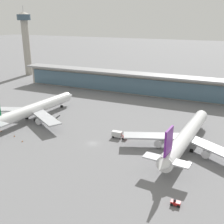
{
  "coord_description": "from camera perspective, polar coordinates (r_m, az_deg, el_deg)",
  "views": [
    {
      "loc": [
        52.71,
        -96.21,
        52.33
      ],
      "look_at": [
        0.0,
        20.54,
        8.09
      ],
      "focal_mm": 44.24,
      "sensor_mm": 36.0,
      "label": 1
    }
  ],
  "objects": [
    {
      "name": "ground_plane",
      "position": [
        121.54,
        -4.01,
        -6.5
      ],
      "size": [
        1200.0,
        1200.0,
        0.0
      ],
      "primitive_type": "plane",
      "color": "slate"
    },
    {
      "name": "airliner_left_stand",
      "position": [
        153.2,
        -16.1,
        0.5
      ],
      "size": [
        50.56,
        66.07,
        17.59
      ],
      "color": "white",
      "rests_on": "ground"
    },
    {
      "name": "airliner_centre_stand",
      "position": [
        118.21,
        14.98,
        -4.95
      ],
      "size": [
        50.61,
        66.07,
        17.59
      ],
      "color": "white",
      "rests_on": "ground"
    },
    {
      "name": "service_truck_under_wing_red",
      "position": [
        125.88,
        1.38,
        -4.67
      ],
      "size": [
        7.35,
        2.52,
        3.1
      ],
      "color": "#B21E1E",
      "rests_on": "ground"
    },
    {
      "name": "service_truck_mid_apron_olive",
      "position": [
        148.31,
        -12.0,
        -1.71
      ],
      "size": [
        3.76,
        6.82,
        2.7
      ],
      "color": "olive",
      "rests_on": "ground"
    },
    {
      "name": "service_truck_by_tail_red",
      "position": [
        86.88,
        12.99,
        -17.83
      ],
      "size": [
        2.89,
        1.75,
        2.05
      ],
      "color": "#B21E1E",
      "rests_on": "ground"
    },
    {
      "name": "terminal_building",
      "position": [
        195.13,
        8.01,
        5.7
      ],
      "size": [
        204.43,
        12.8,
        15.2
      ],
      "color": "#9E998E",
      "rests_on": "ground"
    },
    {
      "name": "control_tower",
      "position": [
        274.13,
        -17.41,
        14.37
      ],
      "size": [
        12.0,
        12.0,
        61.97
      ],
      "color": "#9E998E",
      "rests_on": "ground"
    },
    {
      "name": "safety_cone_alpha",
      "position": [
        128.91,
        -18.06,
        -5.75
      ],
      "size": [
        0.62,
        0.62,
        0.7
      ],
      "color": "orange",
      "rests_on": "ground"
    },
    {
      "name": "safety_cone_bravo",
      "position": [
        135.54,
        -19.55,
        -4.68
      ],
      "size": [
        0.62,
        0.62,
        0.7
      ],
      "color": "orange",
      "rests_on": "ground"
    },
    {
      "name": "safety_cone_charlie",
      "position": [
        143.39,
        -21.97,
        -3.68
      ],
      "size": [
        0.62,
        0.62,
        0.7
      ],
      "color": "orange",
      "rests_on": "ground"
    }
  ]
}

